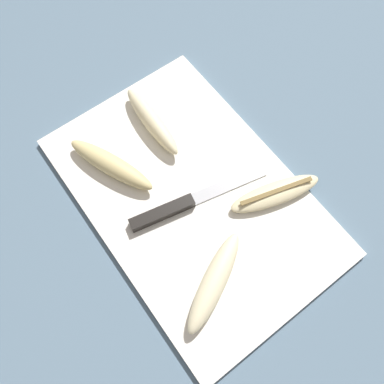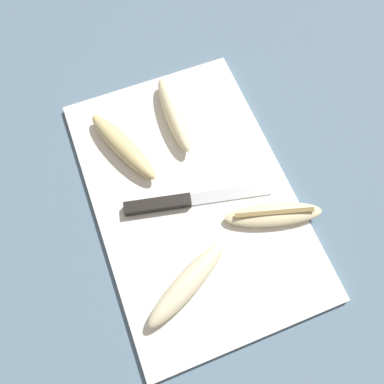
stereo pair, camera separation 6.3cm
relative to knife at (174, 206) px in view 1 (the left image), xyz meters
The scene contains 7 objects.
ground_plane 0.04m from the knife, 93.37° to the left, with size 4.00×4.00×0.00m, color slate.
cutting_board 0.04m from the knife, 93.37° to the left, with size 0.51×0.33×0.01m.
knife is the anchor object (origin of this frame).
banana_pale_long 0.17m from the knife, 158.15° to the left, with size 0.16×0.04×0.04m.
banana_cream_curved 0.17m from the knife, 60.74° to the left, with size 0.08×0.17×0.02m.
banana_spotted_left 0.13m from the knife, 160.37° to the right, with size 0.17×0.10×0.03m.
banana_bright_far 0.14m from the knife, ahead, with size 0.11×0.17×0.03m.
Camera 1 is at (0.19, -0.14, 0.61)m, focal length 35.00 mm.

